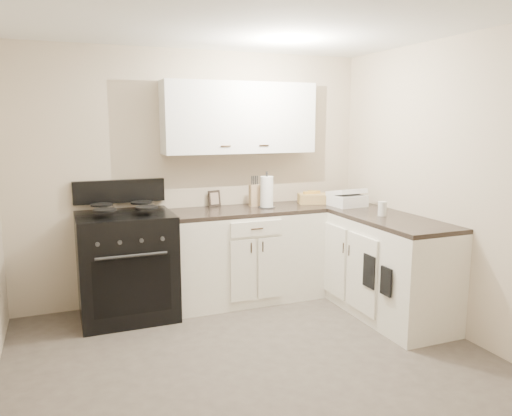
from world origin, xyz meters
name	(u,v)px	position (x,y,z in m)	size (l,w,h in m)	color
floor	(263,372)	(0.00, 0.00, 0.00)	(3.60, 3.60, 0.00)	#473F38
ceiling	(264,11)	(0.00, 0.00, 2.50)	(3.60, 3.60, 0.00)	white
wall_back	(195,177)	(0.00, 1.80, 1.25)	(3.60, 3.60, 0.00)	beige
wall_right	(467,190)	(1.80, 0.00, 1.25)	(3.60, 3.60, 0.00)	beige
wall_front	(459,278)	(0.00, -1.80, 1.25)	(3.60, 3.60, 0.00)	beige
base_cabinets_back	(245,256)	(0.43, 1.50, 0.45)	(1.55, 0.60, 0.90)	white
base_cabinets_right	(371,262)	(1.50, 0.85, 0.45)	(0.60, 1.90, 0.90)	white
countertop_back	(245,211)	(0.43, 1.50, 0.92)	(1.55, 0.60, 0.04)	black
countertop_right	(373,215)	(1.50, 0.85, 0.92)	(0.60, 1.90, 0.04)	black
upper_cabinets	(239,118)	(0.43, 1.65, 1.84)	(1.55, 0.30, 0.70)	white
stove	(127,268)	(-0.76, 1.48, 0.46)	(0.85, 0.73, 1.03)	black
knife_block	(255,195)	(0.58, 1.62, 1.05)	(0.10, 0.09, 0.22)	tan
paper_towel	(267,192)	(0.65, 1.48, 1.10)	(0.13, 0.13, 0.32)	white
soap_bottle	(263,200)	(0.62, 1.49, 1.02)	(0.05, 0.05, 0.16)	#3B9B51
picture_frame	(214,198)	(0.18, 1.76, 1.02)	(0.13, 0.02, 0.16)	black
wicker_basket	(313,199)	(1.22, 1.56, 0.99)	(0.30, 0.20, 0.10)	tan
countertop_grill	(347,200)	(1.47, 1.27, 1.00)	(0.32, 0.30, 0.12)	white
glass_jar	(382,209)	(1.47, 0.68, 1.01)	(0.08, 0.08, 0.13)	silver
oven_mitt_near	(386,281)	(1.18, 0.18, 0.49)	(0.02, 0.14, 0.24)	black
oven_mitt_far	(369,271)	(1.18, 0.42, 0.51)	(0.02, 0.17, 0.29)	black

